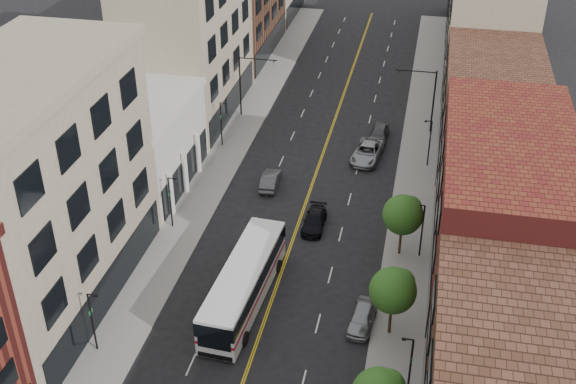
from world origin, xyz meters
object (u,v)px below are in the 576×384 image
Objects in this scene: car_parked_far at (362,317)px; city_bus at (244,282)px; car_lane_behind at (270,180)px; car_lane_a at (314,221)px; car_lane_b at (367,152)px; car_lane_c at (379,133)px.

city_bus is at bearing -179.71° from car_parked_far.
car_lane_behind is (-1.98, 17.55, -1.28)m from city_bus.
car_lane_behind reaches higher than car_lane_a.
car_lane_b is (3.23, 13.68, 0.16)m from car_lane_a.
car_lane_a is (-5.72, 12.13, -0.07)m from car_parked_far.
car_parked_far is at bearing -1.31° from city_bus.
car_lane_b is (-2.49, 25.81, 0.08)m from car_parked_far.
car_lane_b reaches higher than car_lane_c.
car_lane_c reaches higher than car_parked_far.
city_bus reaches higher than car_lane_c.
car_lane_behind is (-11.20, 18.30, -0.02)m from car_parked_far.
car_lane_a is at bearing -96.50° from car_lane_b.
car_lane_b reaches higher than car_lane_a.
car_lane_c is at bearing 79.21° from city_bus.
city_bus is 3.12× the size of car_parked_far.
car_parked_far reaches higher than car_lane_behind.
car_lane_a is (5.48, -6.17, -0.06)m from car_lane_behind.
car_lane_behind is 15.47m from car_lane_c.
car_lane_b reaches higher than car_parked_far.
car_parked_far is 21.46m from car_lane_behind.
city_bus reaches higher than car_lane_behind.
car_lane_a is at bearing 128.86° from car_lane_behind.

